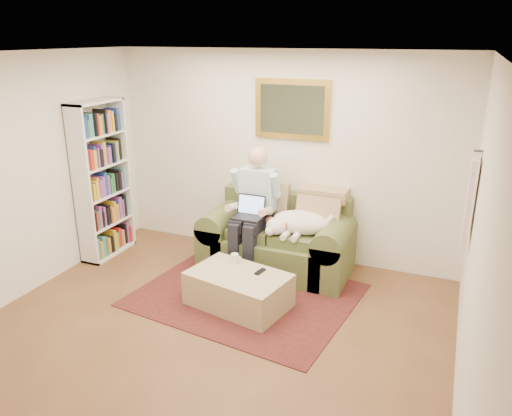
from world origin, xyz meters
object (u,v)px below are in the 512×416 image
Objects in this scene: laptop at (249,211)px; bookshelf at (102,180)px; sleeping_dog at (301,222)px; ottoman at (239,290)px; sofa at (277,245)px; coffee_mug at (235,258)px; seated_man at (252,212)px.

bookshelf is (-1.96, -0.18, 0.21)m from laptop.
ottoman is (-0.38, -0.92, -0.50)m from sleeping_dog.
laptop reaches higher than sofa.
sofa is 0.89× the size of bookshelf.
bookshelf is at bearing 164.64° from ottoman.
sofa is 1.02m from ottoman.
coffee_mug is (-0.22, -0.77, 0.12)m from sofa.
coffee_mug is (0.05, -0.53, -0.36)m from laptop.
seated_man is 4.33× the size of laptop.
laptop reaches higher than sleeping_dog.
coffee_mug is (0.05, -0.60, -0.33)m from seated_man.
sleeping_dog is at bearing -15.74° from sofa.
coffee_mug reaches higher than ottoman.
sofa is 1.19× the size of seated_man.
coffee_mug is (-0.15, 0.24, 0.24)m from ottoman.
bookshelf is at bearing 170.04° from coffee_mug.
sleeping_dog is at bearing 13.64° from laptop.
seated_man is 0.75× the size of bookshelf.
seated_man is at bearing 94.95° from coffee_mug.
laptop is at bearing 5.30° from bookshelf.
bookshelf is at bearing -169.45° from sofa.
coffee_mug is at bearing -9.96° from bookshelf.
seated_man reaches higher than sleeping_dog.
seated_man reaches higher than coffee_mug.
sleeping_dog is 0.90m from coffee_mug.
sofa is at bearing 41.02° from laptop.
seated_man is 0.60m from sleeping_dog.
laptop is at bearing -166.36° from sleeping_dog.
coffee_mug is (-0.54, -0.68, -0.26)m from sleeping_dog.
sleeping_dog is 7.36× the size of coffee_mug.
bookshelf is (-2.01, 0.35, 0.58)m from coffee_mug.
seated_man is 0.69m from coffee_mug.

